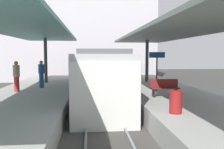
{
  "coord_description": "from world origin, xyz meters",
  "views": [
    {
      "loc": [
        -0.59,
        -11.46,
        3.09
      ],
      "look_at": [
        0.71,
        3.18,
        1.92
      ],
      "focal_mm": 40.89,
      "sensor_mm": 36.0,
      "label": 1
    }
  ],
  "objects_px": {
    "commuter_train": "(99,75)",
    "litter_bin": "(176,102)",
    "passenger_near_bench": "(41,74)",
    "passenger_far_end": "(16,76)",
    "platform_bench": "(164,87)",
    "platform_sign": "(157,62)"
  },
  "relations": [
    {
      "from": "commuter_train",
      "to": "litter_bin",
      "type": "xyz_separation_m",
      "value": [
        2.43,
        -7.73,
        -0.33
      ]
    },
    {
      "from": "litter_bin",
      "to": "passenger_far_end",
      "type": "distance_m",
      "value": 9.18
    },
    {
      "from": "platform_bench",
      "to": "passenger_far_end",
      "type": "xyz_separation_m",
      "value": [
        -7.71,
        2.34,
        0.42
      ]
    },
    {
      "from": "platform_bench",
      "to": "passenger_near_bench",
      "type": "xyz_separation_m",
      "value": [
        -6.65,
        3.94,
        0.42
      ]
    },
    {
      "from": "commuter_train",
      "to": "passenger_near_bench",
      "type": "height_order",
      "value": "commuter_train"
    },
    {
      "from": "commuter_train",
      "to": "passenger_far_end",
      "type": "bearing_deg",
      "value": -157.97
    },
    {
      "from": "platform_sign",
      "to": "passenger_far_end",
      "type": "xyz_separation_m",
      "value": [
        -7.85,
        0.36,
        -0.73
      ]
    },
    {
      "from": "commuter_train",
      "to": "litter_bin",
      "type": "bearing_deg",
      "value": -72.54
    },
    {
      "from": "commuter_train",
      "to": "litter_bin",
      "type": "height_order",
      "value": "commuter_train"
    },
    {
      "from": "platform_sign",
      "to": "passenger_far_end",
      "type": "bearing_deg",
      "value": 177.38
    },
    {
      "from": "commuter_train",
      "to": "platform_sign",
      "type": "distance_m",
      "value": 4.02
    },
    {
      "from": "commuter_train",
      "to": "platform_sign",
      "type": "bearing_deg",
      "value": -34.72
    },
    {
      "from": "passenger_near_bench",
      "to": "commuter_train",
      "type": "bearing_deg",
      "value": 4.38
    },
    {
      "from": "passenger_near_bench",
      "to": "passenger_far_end",
      "type": "bearing_deg",
      "value": -123.62
    },
    {
      "from": "litter_bin",
      "to": "passenger_near_bench",
      "type": "height_order",
      "value": "passenger_near_bench"
    },
    {
      "from": "platform_sign",
      "to": "passenger_near_bench",
      "type": "relative_size",
      "value": 1.3
    },
    {
      "from": "platform_sign",
      "to": "passenger_near_bench",
      "type": "distance_m",
      "value": 7.1
    },
    {
      "from": "commuter_train",
      "to": "passenger_near_bench",
      "type": "distance_m",
      "value": 3.58
    },
    {
      "from": "litter_bin",
      "to": "passenger_far_end",
      "type": "relative_size",
      "value": 0.47
    },
    {
      "from": "platform_bench",
      "to": "litter_bin",
      "type": "distance_m",
      "value": 3.58
    },
    {
      "from": "commuter_train",
      "to": "platform_sign",
      "type": "xyz_separation_m",
      "value": [
        3.22,
        -2.23,
        0.9
      ]
    },
    {
      "from": "litter_bin",
      "to": "platform_bench",
      "type": "bearing_deg",
      "value": 79.49
    }
  ]
}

